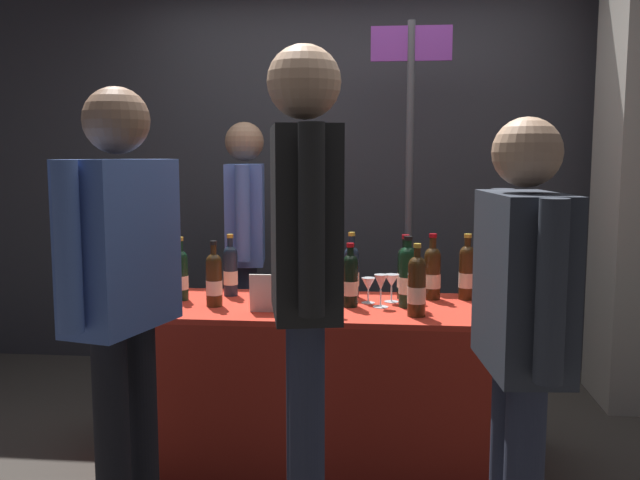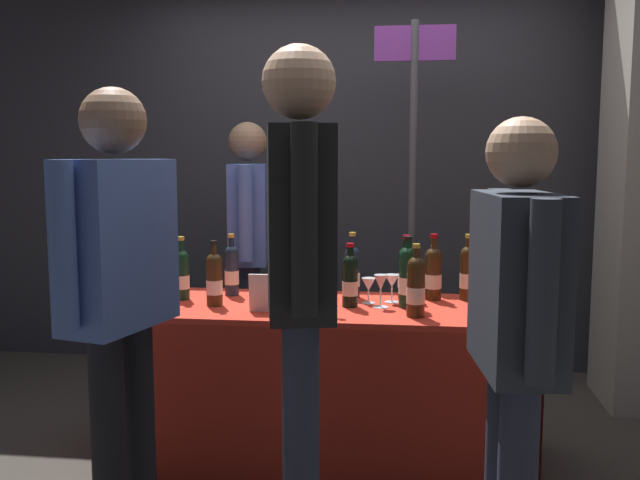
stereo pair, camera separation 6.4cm
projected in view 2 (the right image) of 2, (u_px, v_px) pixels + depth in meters
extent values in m
plane|color=#38332D|center=(320.00, 460.00, 3.25)|extent=(12.00, 12.00, 0.00)
cube|color=#2D2D33|center=(349.00, 135.00, 4.62)|extent=(7.78, 0.12, 3.13)
cube|color=red|center=(320.00, 308.00, 3.16)|extent=(1.89, 0.67, 0.02)
cube|color=#A32519|center=(310.00, 412.00, 2.88)|extent=(1.89, 0.01, 0.72)
cube|color=#A32519|center=(328.00, 365.00, 3.53)|extent=(1.89, 0.01, 0.72)
cube|color=#A32519|center=(127.00, 378.00, 3.32)|extent=(0.01, 0.67, 0.72)
cube|color=#A32519|center=(527.00, 395.00, 3.09)|extent=(0.01, 0.67, 0.72)
cylinder|color=black|center=(408.00, 281.00, 3.10)|extent=(0.08, 0.08, 0.24)
sphere|color=black|center=(408.00, 255.00, 3.09)|extent=(0.08, 0.08, 0.08)
cylinder|color=black|center=(408.00, 248.00, 3.09)|extent=(0.03, 0.03, 0.07)
cylinder|color=black|center=(408.00, 238.00, 3.08)|extent=(0.04, 0.04, 0.02)
cylinder|color=beige|center=(408.00, 285.00, 3.11)|extent=(0.08, 0.08, 0.08)
cylinder|color=#192333|center=(352.00, 276.00, 3.32)|extent=(0.07, 0.07, 0.21)
sphere|color=#192333|center=(352.00, 254.00, 3.31)|extent=(0.07, 0.07, 0.07)
cylinder|color=#192333|center=(352.00, 245.00, 3.30)|extent=(0.03, 0.03, 0.09)
cylinder|color=#B7932D|center=(353.00, 234.00, 3.30)|extent=(0.03, 0.03, 0.02)
cylinder|color=beige|center=(352.00, 279.00, 3.32)|extent=(0.07, 0.07, 0.07)
cylinder|color=#38230F|center=(433.00, 278.00, 3.27)|extent=(0.08, 0.08, 0.21)
sphere|color=#38230F|center=(434.00, 256.00, 3.26)|extent=(0.08, 0.08, 0.08)
cylinder|color=#38230F|center=(434.00, 247.00, 3.25)|extent=(0.03, 0.03, 0.09)
cylinder|color=maroon|center=(434.00, 236.00, 3.25)|extent=(0.04, 0.04, 0.02)
cylinder|color=beige|center=(433.00, 281.00, 3.27)|extent=(0.08, 0.08, 0.07)
cylinder|color=#192333|center=(232.00, 274.00, 3.37)|extent=(0.07, 0.07, 0.21)
sphere|color=#192333|center=(231.00, 252.00, 3.36)|extent=(0.07, 0.07, 0.07)
cylinder|color=#192333|center=(231.00, 245.00, 3.35)|extent=(0.03, 0.03, 0.07)
cylinder|color=#B7932D|center=(231.00, 236.00, 3.35)|extent=(0.03, 0.03, 0.02)
cylinder|color=beige|center=(232.00, 277.00, 3.37)|extent=(0.07, 0.07, 0.07)
cylinder|color=black|center=(350.00, 285.00, 3.11)|extent=(0.07, 0.07, 0.20)
sphere|color=black|center=(350.00, 262.00, 3.10)|extent=(0.07, 0.07, 0.07)
cylinder|color=black|center=(350.00, 255.00, 3.10)|extent=(0.03, 0.03, 0.07)
cylinder|color=maroon|center=(350.00, 245.00, 3.09)|extent=(0.03, 0.03, 0.02)
cylinder|color=beige|center=(350.00, 288.00, 3.12)|extent=(0.07, 0.07, 0.07)
cylinder|color=black|center=(406.00, 277.00, 3.28)|extent=(0.07, 0.07, 0.21)
sphere|color=black|center=(406.00, 255.00, 3.27)|extent=(0.07, 0.07, 0.07)
cylinder|color=black|center=(406.00, 247.00, 3.26)|extent=(0.03, 0.03, 0.08)
cylinder|color=maroon|center=(407.00, 237.00, 3.26)|extent=(0.04, 0.04, 0.02)
cylinder|color=beige|center=(406.00, 280.00, 3.28)|extent=(0.08, 0.08, 0.07)
cylinder|color=black|center=(182.00, 278.00, 3.27)|extent=(0.07, 0.07, 0.20)
sphere|color=black|center=(181.00, 257.00, 3.26)|extent=(0.07, 0.07, 0.07)
cylinder|color=black|center=(181.00, 249.00, 3.26)|extent=(0.03, 0.03, 0.08)
cylinder|color=#B7932D|center=(181.00, 239.00, 3.25)|extent=(0.03, 0.03, 0.02)
cylinder|color=beige|center=(182.00, 282.00, 3.28)|extent=(0.07, 0.07, 0.06)
cylinder|color=#38230F|center=(214.00, 284.00, 3.13)|extent=(0.07, 0.07, 0.21)
sphere|color=#38230F|center=(214.00, 261.00, 3.12)|extent=(0.07, 0.07, 0.07)
cylinder|color=#38230F|center=(214.00, 253.00, 3.12)|extent=(0.03, 0.03, 0.08)
cylinder|color=black|center=(214.00, 243.00, 3.11)|extent=(0.03, 0.03, 0.02)
cylinder|color=beige|center=(214.00, 287.00, 3.14)|extent=(0.07, 0.07, 0.07)
cylinder|color=#38230F|center=(468.00, 277.00, 3.26)|extent=(0.08, 0.08, 0.22)
sphere|color=#38230F|center=(469.00, 254.00, 3.25)|extent=(0.07, 0.07, 0.07)
cylinder|color=#38230F|center=(469.00, 246.00, 3.24)|extent=(0.03, 0.03, 0.07)
cylinder|color=#B7932D|center=(469.00, 236.00, 3.24)|extent=(0.04, 0.04, 0.02)
cylinder|color=beige|center=(468.00, 281.00, 3.26)|extent=(0.08, 0.08, 0.07)
cylinder|color=#38230F|center=(416.00, 291.00, 2.92)|extent=(0.08, 0.08, 0.22)
sphere|color=#38230F|center=(416.00, 265.00, 2.91)|extent=(0.08, 0.08, 0.08)
cylinder|color=#38230F|center=(416.00, 257.00, 2.90)|extent=(0.03, 0.03, 0.07)
cylinder|color=#B7932D|center=(417.00, 246.00, 2.90)|extent=(0.03, 0.03, 0.02)
cylinder|color=beige|center=(416.00, 295.00, 2.92)|extent=(0.08, 0.08, 0.07)
cylinder|color=silver|center=(380.00, 307.00, 3.11)|extent=(0.07, 0.07, 0.00)
cylinder|color=silver|center=(381.00, 299.00, 3.10)|extent=(0.01, 0.01, 0.08)
cone|color=silver|center=(381.00, 283.00, 3.10)|extent=(0.06, 0.06, 0.07)
cylinder|color=silver|center=(392.00, 302.00, 3.22)|extent=(0.07, 0.07, 0.00)
cylinder|color=silver|center=(392.00, 294.00, 3.21)|extent=(0.01, 0.01, 0.07)
cone|color=silver|center=(392.00, 281.00, 3.21)|extent=(0.07, 0.07, 0.06)
cylinder|color=silver|center=(368.00, 303.00, 3.20)|extent=(0.06, 0.06, 0.00)
cylinder|color=silver|center=(368.00, 297.00, 3.19)|extent=(0.01, 0.01, 0.06)
cone|color=silver|center=(369.00, 284.00, 3.19)|extent=(0.06, 0.06, 0.06)
cylinder|color=slate|center=(317.00, 294.00, 3.04)|extent=(0.10, 0.10, 0.15)
cylinder|color=#38722D|center=(321.00, 265.00, 3.03)|extent=(0.04, 0.03, 0.25)
ellipsoid|color=red|center=(326.00, 236.00, 3.02)|extent=(0.03, 0.03, 0.05)
cylinder|color=#38722D|center=(319.00, 272.00, 3.01)|extent=(0.02, 0.01, 0.20)
ellipsoid|color=gold|center=(321.00, 250.00, 3.00)|extent=(0.03, 0.03, 0.05)
cylinder|color=#38722D|center=(320.00, 262.00, 3.03)|extent=(0.05, 0.03, 0.28)
ellipsoid|color=pink|center=(315.00, 231.00, 3.01)|extent=(0.03, 0.03, 0.05)
cylinder|color=#38722D|center=(320.00, 274.00, 3.03)|extent=(0.03, 0.02, 0.18)
ellipsoid|color=#E05B1E|center=(318.00, 253.00, 3.02)|extent=(0.03, 0.03, 0.05)
cylinder|color=#38722D|center=(316.00, 274.00, 3.01)|extent=(0.04, 0.03, 0.19)
ellipsoid|color=#E05B1E|center=(313.00, 252.00, 3.02)|extent=(0.03, 0.03, 0.05)
cube|color=silver|center=(266.00, 293.00, 3.00)|extent=(0.15, 0.03, 0.17)
cylinder|color=#2D3347|center=(251.00, 327.00, 4.15)|extent=(0.12, 0.12, 0.81)
cylinder|color=#2D3347|center=(249.00, 333.00, 4.00)|extent=(0.12, 0.12, 0.81)
cube|color=#4C6BB7|center=(249.00, 214.00, 3.99)|extent=(0.27, 0.41, 0.57)
sphere|color=#8C664C|center=(248.00, 142.00, 3.94)|extent=(0.22, 0.22, 0.22)
cylinder|color=#4C6BB7|center=(251.00, 207.00, 4.22)|extent=(0.08, 0.08, 0.53)
cylinder|color=#4C6BB7|center=(245.00, 213.00, 3.75)|extent=(0.08, 0.08, 0.53)
cylinder|color=black|center=(109.00, 448.00, 2.40)|extent=(0.12, 0.12, 0.83)
cylinder|color=black|center=(139.00, 430.00, 2.56)|extent=(0.12, 0.12, 0.83)
cube|color=#4C6BB7|center=(117.00, 244.00, 2.40)|extent=(0.31, 0.48, 0.59)
sphere|color=#8C664C|center=(113.00, 121.00, 2.35)|extent=(0.23, 0.23, 0.23)
cylinder|color=#4C6BB7|center=(63.00, 247.00, 2.15)|extent=(0.08, 0.08, 0.54)
cylinder|color=#4C6BB7|center=(161.00, 230.00, 2.64)|extent=(0.08, 0.08, 0.54)
cylinder|color=#2D3347|center=(503.00, 474.00, 2.27)|extent=(0.12, 0.12, 0.77)
cube|color=#2D333D|center=(517.00, 282.00, 2.10)|extent=(0.25, 0.47, 0.54)
sphere|color=tan|center=(521.00, 152.00, 2.05)|extent=(0.21, 0.21, 0.21)
cylinder|color=#2D333D|center=(543.00, 293.00, 1.83)|extent=(0.08, 0.08, 0.50)
cylinder|color=#2D333D|center=(497.00, 262.00, 2.37)|extent=(0.08, 0.08, 0.50)
cylinder|color=#2D3347|center=(302.00, 448.00, 2.32)|extent=(0.12, 0.12, 0.89)
cylinder|color=#2D3347|center=(299.00, 429.00, 2.48)|extent=(0.12, 0.12, 0.89)
cube|color=black|center=(299.00, 221.00, 2.31)|extent=(0.29, 0.46, 0.63)
sphere|color=tan|center=(299.00, 82.00, 2.26)|extent=(0.25, 0.25, 0.25)
cylinder|color=black|center=(304.00, 220.00, 2.06)|extent=(0.08, 0.08, 0.58)
cylinder|color=black|center=(295.00, 208.00, 2.56)|extent=(0.08, 0.08, 0.58)
cylinder|color=#47474C|center=(412.00, 214.00, 4.00)|extent=(0.04, 0.04, 2.18)
cube|color=#7A3393|center=(415.00, 43.00, 3.89)|extent=(0.46, 0.02, 0.20)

